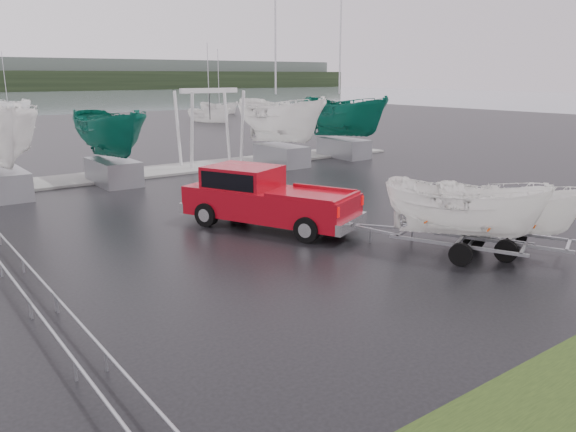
{
  "coord_description": "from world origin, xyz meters",
  "views": [
    {
      "loc": [
        -11.37,
        -13.57,
        4.8
      ],
      "look_at": [
        -2.84,
        -2.12,
        1.2
      ],
      "focal_mm": 35.0,
      "sensor_mm": 36.0,
      "label": 1
    }
  ],
  "objects": [
    {
      "name": "ground_plane",
      "position": [
        0.0,
        0.0,
        0.0
      ],
      "size": [
        120.0,
        120.0,
        0.0
      ],
      "primitive_type": "plane",
      "color": "black",
      "rests_on": "ground"
    },
    {
      "name": "keelboat_1",
      "position": [
        -2.75,
        11.2,
        3.58
      ],
      "size": [
        2.27,
        3.2,
        7.13
      ],
      "color": "#919499",
      "rests_on": "ground"
    },
    {
      "name": "keelboat_2",
      "position": [
        6.49,
        11.0,
        4.15
      ],
      "size": [
        2.61,
        3.2,
        10.78
      ],
      "color": "#919499",
      "rests_on": "ground"
    },
    {
      "name": "moored_boat_3",
      "position": [
        25.54,
        50.82,
        0.01
      ],
      "size": [
        3.0,
        3.04,
        11.15
      ],
      "rotation": [
        0.0,
        0.0,
        0.31
      ],
      "color": "white",
      "rests_on": "ground"
    },
    {
      "name": "moored_boat_5",
      "position": [
        5.28,
        76.06,
        0.01
      ],
      "size": [
        3.36,
        3.34,
        11.21
      ],
      "rotation": [
        0.0,
        0.0,
        4.18
      ],
      "color": "white",
      "rests_on": "ground"
    },
    {
      "name": "mast_rack_1",
      "position": [
        -9.0,
        -5.0,
        0.35
      ],
      "size": [
        0.56,
        6.5,
        0.06
      ],
      "rotation": [
        0.0,
        0.0,
        1.57
      ],
      "color": "#919499",
      "rests_on": "ground"
    },
    {
      "name": "keelboat_3",
      "position": [
        11.32,
        11.3,
        4.02
      ],
      "size": [
        2.53,
        3.2,
        10.7
      ],
      "color": "#919499",
      "rests_on": "ground"
    },
    {
      "name": "dock",
      "position": [
        0.0,
        13.0,
        0.05
      ],
      "size": [
        30.0,
        3.0,
        0.12
      ],
      "primitive_type": "cube",
      "color": "gray",
      "rests_on": "ground"
    },
    {
      "name": "boat_hoist",
      "position": [
        3.28,
        13.0,
        2.67
      ],
      "size": [
        3.3,
        2.18,
        4.12
      ],
      "color": "silver",
      "rests_on": "ground"
    },
    {
      "name": "moored_boat_2",
      "position": [
        17.82,
        39.48,
        0.01
      ],
      "size": [
        2.79,
        2.84,
        11.05
      ],
      "rotation": [
        0.0,
        0.0,
        0.24
      ],
      "color": "white",
      "rests_on": "ground"
    },
    {
      "name": "trailer_hitched",
      "position": [
        1.09,
        -4.68,
        2.64
      ],
      "size": [
        2.53,
        3.77,
        4.86
      ],
      "rotation": [
        0.0,
        0.0,
        0.41
      ],
      "color": "#919499",
      "rests_on": "ground"
    },
    {
      "name": "pickup_truck",
      "position": [
        -1.47,
        1.16,
        1.0
      ],
      "size": [
        4.1,
        6.07,
        1.92
      ],
      "rotation": [
        0.0,
        0.0,
        0.41
      ],
      "color": "maroon",
      "rests_on": "ground"
    },
    {
      "name": "mast_rack_0",
      "position": [
        -9.0,
        1.0,
        0.35
      ],
      "size": [
        0.56,
        6.5,
        0.06
      ],
      "rotation": [
        0.0,
        0.0,
        1.57
      ],
      "color": "#919499",
      "rests_on": "ground"
    },
    {
      "name": "trailer_parked",
      "position": [
        2.3,
        -5.22,
        2.41
      ],
      "size": [
        2.49,
        3.78,
        4.42
      ],
      "rotation": [
        0.0,
        0.0,
        0.4
      ],
      "color": "#919499",
      "rests_on": "ground"
    }
  ]
}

